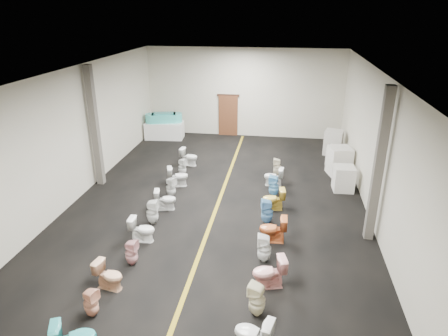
{
  "coord_description": "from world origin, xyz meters",
  "views": [
    {
      "loc": [
        2.1,
        -12.22,
        6.35
      ],
      "look_at": [
        0.05,
        1.0,
        0.92
      ],
      "focal_mm": 32.0,
      "sensor_mm": 36.0,
      "label": 1
    }
  ],
  "objects_px": {
    "toilet_left_1": "(91,303)",
    "toilet_right_2": "(257,300)",
    "bathtub": "(164,118)",
    "toilet_left_6": "(165,199)",
    "appliance_crate_a": "(344,178)",
    "toilet_left_3": "(131,253)",
    "appliance_crate_d": "(333,142)",
    "toilet_left_10": "(189,157)",
    "toilet_right_6": "(267,211)",
    "toilet_left_9": "(182,167)",
    "toilet_right_9": "(274,177)",
    "toilet_right_8": "(274,186)",
    "toilet_left_5": "(152,212)",
    "appliance_crate_c": "(336,155)",
    "toilet_right_7": "(273,199)",
    "display_table": "(165,130)",
    "toilet_left_2": "(109,275)",
    "toilet_left_8": "(178,176)",
    "toilet_left_7": "(171,187)",
    "toilet_right_1": "(253,334)",
    "toilet_right_10": "(277,167)",
    "toilet_left_4": "(142,229)",
    "toilet_right_4": "(264,248)",
    "appliance_crate_b": "(339,161)",
    "toilet_right_3": "(269,273)",
    "toilet_right_5": "(273,229)"
  },
  "relations": [
    {
      "from": "toilet_right_9",
      "to": "toilet_right_10",
      "type": "height_order",
      "value": "toilet_right_9"
    },
    {
      "from": "appliance_crate_b",
      "to": "toilet_left_8",
      "type": "xyz_separation_m",
      "value": [
        -6.15,
        -2.12,
        -0.18
      ]
    },
    {
      "from": "appliance_crate_b",
      "to": "toilet_right_10",
      "type": "relative_size",
      "value": 1.62
    },
    {
      "from": "toilet_left_2",
      "to": "toilet_right_6",
      "type": "bearing_deg",
      "value": -32.96
    },
    {
      "from": "appliance_crate_a",
      "to": "toilet_left_3",
      "type": "height_order",
      "value": "appliance_crate_a"
    },
    {
      "from": "toilet_left_9",
      "to": "appliance_crate_a",
      "type": "bearing_deg",
      "value": -76.28
    },
    {
      "from": "toilet_left_5",
      "to": "toilet_left_4",
      "type": "bearing_deg",
      "value": -179.99
    },
    {
      "from": "bathtub",
      "to": "toilet_left_6",
      "type": "xyz_separation_m",
      "value": [
        2.29,
        -7.58,
        -0.71
      ]
    },
    {
      "from": "appliance_crate_d",
      "to": "toilet_left_6",
      "type": "height_order",
      "value": "appliance_crate_d"
    },
    {
      "from": "toilet_left_1",
      "to": "toilet_right_2",
      "type": "relative_size",
      "value": 0.87
    },
    {
      "from": "appliance_crate_a",
      "to": "toilet_left_6",
      "type": "bearing_deg",
      "value": -157.84
    },
    {
      "from": "toilet_left_1",
      "to": "toilet_left_3",
      "type": "distance_m",
      "value": 1.95
    },
    {
      "from": "appliance_crate_a",
      "to": "display_table",
      "type": "bearing_deg",
      "value": 148.59
    },
    {
      "from": "toilet_left_5",
      "to": "toilet_left_7",
      "type": "xyz_separation_m",
      "value": [
        0.05,
        1.93,
        -0.03
      ]
    },
    {
      "from": "toilet_left_10",
      "to": "toilet_right_6",
      "type": "xyz_separation_m",
      "value": [
        3.57,
        -4.47,
        0.03
      ]
    },
    {
      "from": "appliance_crate_d",
      "to": "toilet_right_2",
      "type": "bearing_deg",
      "value": -103.64
    },
    {
      "from": "toilet_right_6",
      "to": "toilet_right_3",
      "type": "bearing_deg",
      "value": -5.82
    },
    {
      "from": "toilet_right_9",
      "to": "toilet_left_9",
      "type": "bearing_deg",
      "value": -92.04
    },
    {
      "from": "toilet_left_5",
      "to": "toilet_right_2",
      "type": "xyz_separation_m",
      "value": [
        3.54,
        -3.51,
        -0.0
      ]
    },
    {
      "from": "toilet_right_2",
      "to": "toilet_right_10",
      "type": "bearing_deg",
      "value": -164.92
    },
    {
      "from": "appliance_crate_a",
      "to": "toilet_right_10",
      "type": "bearing_deg",
      "value": 156.45
    },
    {
      "from": "appliance_crate_a",
      "to": "toilet_left_6",
      "type": "distance_m",
      "value": 6.56
    },
    {
      "from": "appliance_crate_a",
      "to": "toilet_left_9",
      "type": "bearing_deg",
      "value": 175.69
    },
    {
      "from": "toilet_left_9",
      "to": "toilet_right_9",
      "type": "relative_size",
      "value": 0.97
    },
    {
      "from": "toilet_left_10",
      "to": "toilet_right_4",
      "type": "distance_m",
      "value": 7.46
    },
    {
      "from": "toilet_left_6",
      "to": "toilet_left_2",
      "type": "bearing_deg",
      "value": 164.85
    },
    {
      "from": "toilet_left_6",
      "to": "toilet_left_8",
      "type": "bearing_deg",
      "value": -10.57
    },
    {
      "from": "toilet_right_7",
      "to": "toilet_right_9",
      "type": "distance_m",
      "value": 1.93
    },
    {
      "from": "toilet_right_10",
      "to": "toilet_left_5",
      "type": "bearing_deg",
      "value": -39.59
    },
    {
      "from": "appliance_crate_c",
      "to": "toilet_right_8",
      "type": "distance_m",
      "value": 4.41
    },
    {
      "from": "toilet_left_2",
      "to": "toilet_right_9",
      "type": "bearing_deg",
      "value": -18.13
    },
    {
      "from": "toilet_right_1",
      "to": "toilet_left_8",
      "type": "bearing_deg",
      "value": -140.74
    },
    {
      "from": "appliance_crate_d",
      "to": "toilet_left_4",
      "type": "bearing_deg",
      "value": -126.15
    },
    {
      "from": "toilet_left_1",
      "to": "toilet_left_8",
      "type": "bearing_deg",
      "value": 17.29
    },
    {
      "from": "display_table",
      "to": "toilet_left_5",
      "type": "distance_m",
      "value": 8.84
    },
    {
      "from": "toilet_left_2",
      "to": "toilet_right_6",
      "type": "height_order",
      "value": "toilet_right_6"
    },
    {
      "from": "toilet_right_5",
      "to": "toilet_right_10",
      "type": "relative_size",
      "value": 1.14
    },
    {
      "from": "toilet_right_3",
      "to": "toilet_left_8",
      "type": "bearing_deg",
      "value": -161.41
    },
    {
      "from": "bathtub",
      "to": "toilet_left_9",
      "type": "distance_m",
      "value": 5.15
    },
    {
      "from": "appliance_crate_c",
      "to": "toilet_left_4",
      "type": "distance_m",
      "value": 9.47
    },
    {
      "from": "toilet_left_4",
      "to": "toilet_left_7",
      "type": "xyz_separation_m",
      "value": [
        0.02,
        2.94,
        0.0
      ]
    },
    {
      "from": "toilet_left_2",
      "to": "toilet_left_4",
      "type": "relative_size",
      "value": 0.97
    },
    {
      "from": "toilet_left_2",
      "to": "toilet_left_8",
      "type": "xyz_separation_m",
      "value": [
        0.1,
        6.03,
        0.03
      ]
    },
    {
      "from": "appliance_crate_a",
      "to": "toilet_right_4",
      "type": "xyz_separation_m",
      "value": [
        -2.62,
        -4.95,
        -0.06
      ]
    },
    {
      "from": "toilet_left_9",
      "to": "toilet_right_8",
      "type": "xyz_separation_m",
      "value": [
        3.73,
        -1.37,
        0.04
      ]
    },
    {
      "from": "display_table",
      "to": "toilet_right_7",
      "type": "height_order",
      "value": "display_table"
    },
    {
      "from": "display_table",
      "to": "appliance_crate_b",
      "type": "relative_size",
      "value": 1.67
    },
    {
      "from": "toilet_left_10",
      "to": "toilet_left_5",
      "type": "bearing_deg",
      "value": -172.32
    },
    {
      "from": "appliance_crate_b",
      "to": "toilet_right_8",
      "type": "xyz_separation_m",
      "value": [
        -2.52,
        -2.44,
        -0.17
      ]
    },
    {
      "from": "toilet_right_4",
      "to": "toilet_right_6",
      "type": "bearing_deg",
      "value": 178.02
    }
  ]
}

